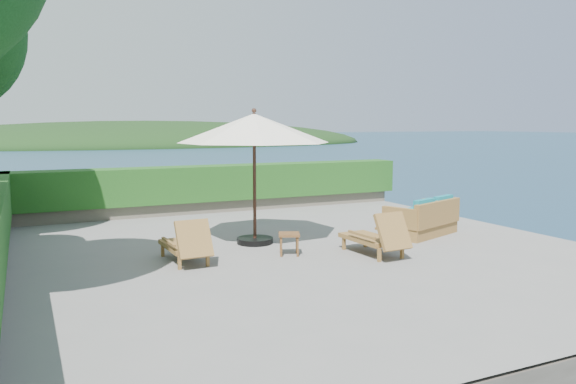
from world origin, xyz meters
name	(u,v)px	position (x,y,z in m)	size (l,w,h in m)	color
ground	(292,251)	(0.00, 0.00, 0.00)	(12.00, 12.00, 0.00)	gray
foundation	(291,324)	(0.00, 0.00, -1.55)	(12.00, 12.00, 3.00)	#5F564C
offshore_island	(147,145)	(25.00, 140.00, -3.00)	(126.00, 57.60, 12.60)	black
planter_wall_far	(208,206)	(0.00, 5.60, 0.18)	(12.00, 0.60, 0.36)	#706959
hedge_far	(208,183)	(0.00, 5.60, 0.85)	(12.40, 0.90, 1.00)	#174112
patio_umbrella	(254,130)	(-0.40, 0.98, 2.44)	(4.00, 4.00, 2.89)	black
lounge_left	(186,244)	(-2.19, -0.06, 0.36)	(0.72, 1.52, 0.87)	#8D5E33
lounge_right	(377,236)	(1.33, -1.08, 0.38)	(0.77, 1.60, 0.91)	#8D5E33
side_table	(289,237)	(-0.20, -0.30, 0.36)	(0.54, 0.54, 0.43)	brown
wicker_loveseat	(423,220)	(3.44, 0.14, 0.35)	(2.05, 1.53, 0.91)	#8D5E33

